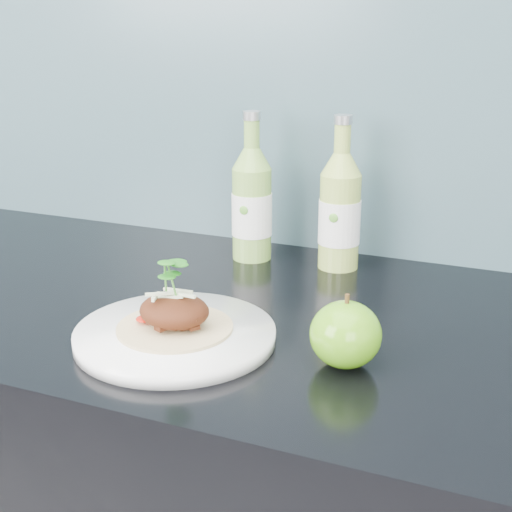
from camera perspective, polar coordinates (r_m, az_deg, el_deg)
The scene contains 6 objects.
subway_backsplash at distance 1.15m, azimuth 7.32°, elevation 17.40°, with size 4.00×0.02×0.70m, color #70A1B0.
dinner_plate at distance 0.87m, azimuth -6.48°, elevation -6.30°, with size 0.28×0.28×0.02m.
pork_taco at distance 0.85m, azimuth -6.57°, elevation -4.11°, with size 0.14×0.14×0.09m.
green_apple at distance 0.80m, azimuth 7.18°, elevation -6.25°, with size 0.09×0.09×0.09m.
cider_bottle_left at distance 1.13m, azimuth -0.34°, elevation 4.16°, with size 0.07×0.07×0.24m.
cider_bottle_right at distance 1.09m, azimuth 6.71°, elevation 3.56°, with size 0.07×0.07×0.24m.
Camera 1 is at (0.32, 0.88, 1.27)m, focal length 50.00 mm.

